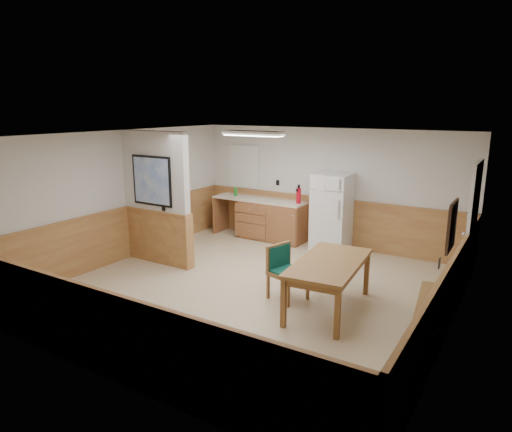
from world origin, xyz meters
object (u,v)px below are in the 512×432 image
Objects in this scene: dining_bench at (430,310)px; soap_bottle at (236,191)px; fire_extinguisher at (299,195)px; refrigerator at (332,213)px; dining_chair at (284,267)px; dining_table at (329,267)px.

soap_bottle reaches higher than dining_bench.
fire_extinguisher is 1.92× the size of soap_bottle.
refrigerator is 2.68m from dining_chair.
fire_extinguisher is at bearing 118.92° from dining_table.
dining_chair is (-0.77, 0.05, -0.16)m from dining_table.
soap_bottle is (-2.42, 0.05, 0.20)m from refrigerator.
dining_bench is 5.67m from soap_bottle.
refrigerator reaches higher than soap_bottle.
refrigerator is 2.91m from dining_table.
soap_bottle is (-1.62, -0.00, -0.07)m from fire_extinguisher.
refrigerator is at bearing -25.23° from fire_extinguisher.
dining_chair reaches higher than dining_bench.
fire_extinguisher is 1.63m from soap_bottle.
dining_table is at bearing -69.09° from refrigerator.
refrigerator is 2.43m from soap_bottle.
refrigerator is 7.62× the size of soap_bottle.
fire_extinguisher reaches higher than dining_table.
dining_bench is at bearing -29.16° from soap_bottle.
dining_table is at bearing 13.00° from dining_chair.
fire_extinguisher is (-3.29, 2.75, 0.74)m from dining_bench.
refrigerator reaches higher than dining_bench.
refrigerator is 1.07× the size of dining_bench.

